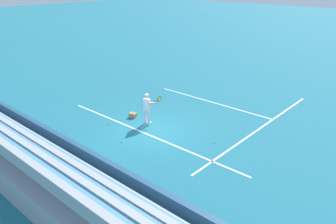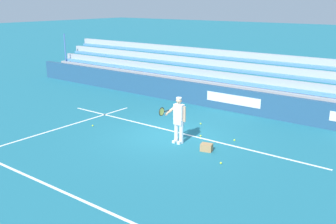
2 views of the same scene
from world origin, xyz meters
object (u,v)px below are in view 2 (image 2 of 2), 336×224
at_px(tennis_player, 178,119).
at_px(ball_box_cardboard, 207,147).
at_px(tennis_ball_near_player, 201,124).
at_px(tennis_ball_far_right, 221,163).
at_px(tennis_ball_toward_net, 93,126).
at_px(tennis_ball_far_left, 234,140).
at_px(tennis_ball_midcourt, 201,136).

height_order(tennis_player, ball_box_cardboard, tennis_player).
distance_m(ball_box_cardboard, tennis_ball_near_player, 3.05).
height_order(tennis_ball_far_right, tennis_ball_toward_net, same).
bearing_deg(tennis_ball_far_left, tennis_ball_far_right, 107.45).
xyz_separation_m(tennis_ball_far_left, tennis_ball_near_player, (2.12, -0.96, 0.00)).
distance_m(tennis_player, tennis_ball_midcourt, 1.40).
bearing_deg(tennis_ball_midcourt, tennis_ball_far_left, -164.31).
relative_size(tennis_player, tennis_ball_far_right, 25.98).
height_order(tennis_player, tennis_ball_far_left, tennis_player).
bearing_deg(tennis_ball_toward_net, tennis_player, -171.47).
bearing_deg(tennis_ball_far_left, tennis_ball_midcourt, 15.69).
bearing_deg(tennis_ball_near_player, tennis_ball_far_left, 155.71).
bearing_deg(tennis_ball_near_player, tennis_ball_midcourt, 122.85).
xyz_separation_m(tennis_ball_far_left, tennis_ball_toward_net, (5.55, 2.02, 0.00)).
distance_m(tennis_ball_far_left, tennis_ball_far_right, 2.29).
distance_m(tennis_player, tennis_ball_far_left, 2.29).
relative_size(tennis_player, tennis_ball_toward_net, 25.98).
xyz_separation_m(ball_box_cardboard, tennis_ball_far_right, (-0.98, 0.69, -0.10)).
distance_m(tennis_ball_midcourt, tennis_ball_toward_net, 4.59).
height_order(ball_box_cardboard, tennis_ball_midcourt, ball_box_cardboard).
height_order(tennis_ball_toward_net, tennis_ball_near_player, same).
height_order(tennis_ball_far_left, tennis_ball_near_player, same).
relative_size(tennis_ball_midcourt, tennis_ball_far_right, 1.00).
bearing_deg(tennis_player, tennis_ball_far_right, 161.39).
height_order(tennis_player, tennis_ball_far_right, tennis_player).
bearing_deg(tennis_ball_toward_net, tennis_ball_far_left, -160.01).
distance_m(tennis_ball_far_left, tennis_ball_midcourt, 1.32).
relative_size(ball_box_cardboard, tennis_ball_midcourt, 6.06).
xyz_separation_m(tennis_player, tennis_ball_near_player, (0.55, -2.38, -0.86)).
bearing_deg(tennis_ball_near_player, tennis_ball_toward_net, 40.94).
distance_m(ball_box_cardboard, tennis_ball_far_left, 1.52).
bearing_deg(ball_box_cardboard, tennis_ball_far_right, 144.72).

